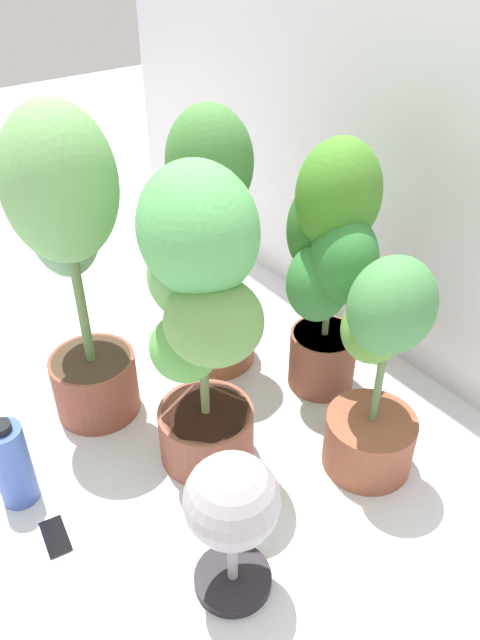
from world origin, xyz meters
TOP-DOWN VIEW (x-y plane):
  - ground_plane at (0.00, 0.00)m, footprint 8.00×8.00m
  - mylar_back_wall at (0.00, 0.86)m, footprint 3.20×0.01m
  - potted_plant_front_left at (-0.32, -0.08)m, footprint 0.37×0.37m
  - potted_plant_back_center at (0.01, 0.54)m, footprint 0.41×0.34m
  - potted_plant_back_left at (-0.29, 0.34)m, footprint 0.37×0.33m
  - potted_plant_back_right at (0.33, 0.43)m, footprint 0.30×0.27m
  - potted_plant_center at (0.05, 0.08)m, footprint 0.49×0.36m
  - cell_phone at (0.06, -0.38)m, footprint 0.15×0.09m
  - floor_fan at (0.41, -0.09)m, footprint 0.26×0.26m
  - nutrient_bottle at (-0.12, -0.40)m, footprint 0.10×0.10m

SIDE VIEW (x-z plane):
  - ground_plane at x=0.00m, z-range 0.00..0.00m
  - cell_phone at x=0.06m, z-range 0.00..0.01m
  - nutrient_bottle at x=-0.12m, z-range -0.01..0.26m
  - floor_fan at x=0.41m, z-range 0.07..0.47m
  - potted_plant_back_right at x=0.33m, z-range 0.00..0.66m
  - potted_plant_back_left at x=-0.29m, z-range 0.04..0.89m
  - potted_plant_back_center at x=0.01m, z-range 0.06..0.87m
  - potted_plant_center at x=0.05m, z-range 0.08..0.94m
  - potted_plant_front_left at x=-0.32m, z-range 0.09..1.03m
  - mylar_back_wall at x=0.00m, z-range 0.00..2.00m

